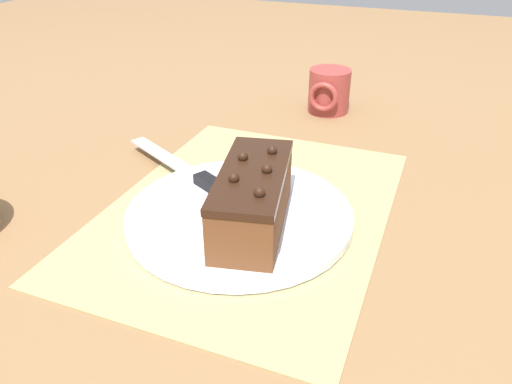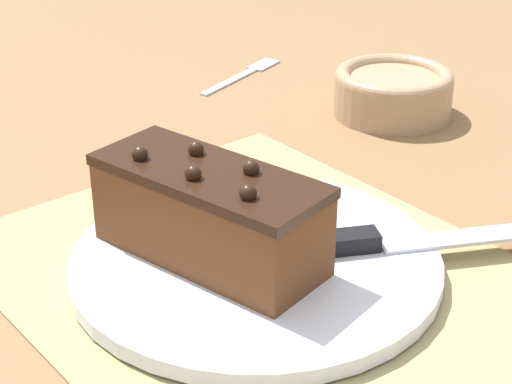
{
  "view_description": "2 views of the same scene",
  "coord_description": "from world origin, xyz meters",
  "px_view_note": "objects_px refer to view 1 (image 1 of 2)",
  "views": [
    {
      "loc": [
        0.5,
        0.21,
        0.34
      ],
      "look_at": [
        0.03,
        0.02,
        0.05
      ],
      "focal_mm": 35.0,
      "sensor_mm": 36.0,
      "label": 1
    },
    {
      "loc": [
        -0.39,
        0.34,
        0.35
      ],
      "look_at": [
        0.03,
        -0.0,
        0.07
      ],
      "focal_mm": 60.0,
      "sensor_mm": 36.0,
      "label": 2
    }
  ],
  "objects_px": {
    "cake_plate": "(242,215)",
    "coffee_mug": "(329,91)",
    "chocolate_cake": "(253,198)",
    "serving_knife": "(200,176)"
  },
  "relations": [
    {
      "from": "serving_knife",
      "to": "coffee_mug",
      "type": "xyz_separation_m",
      "value": [
        -0.36,
        0.09,
        0.02
      ]
    },
    {
      "from": "serving_knife",
      "to": "coffee_mug",
      "type": "distance_m",
      "value": 0.37
    },
    {
      "from": "chocolate_cake",
      "to": "cake_plate",
      "type": "bearing_deg",
      "value": -132.22
    },
    {
      "from": "coffee_mug",
      "to": "serving_knife",
      "type": "bearing_deg",
      "value": -13.73
    },
    {
      "from": "serving_knife",
      "to": "coffee_mug",
      "type": "height_order",
      "value": "coffee_mug"
    },
    {
      "from": "cake_plate",
      "to": "chocolate_cake",
      "type": "bearing_deg",
      "value": 47.78
    },
    {
      "from": "chocolate_cake",
      "to": "coffee_mug",
      "type": "distance_m",
      "value": 0.43
    },
    {
      "from": "serving_knife",
      "to": "chocolate_cake",
      "type": "bearing_deg",
      "value": -96.78
    },
    {
      "from": "cake_plate",
      "to": "coffee_mug",
      "type": "distance_m",
      "value": 0.41
    },
    {
      "from": "cake_plate",
      "to": "coffee_mug",
      "type": "bearing_deg",
      "value": 179.61
    }
  ]
}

